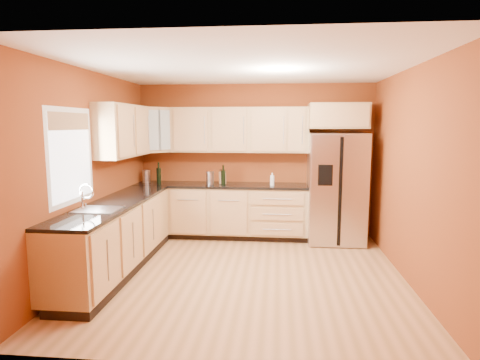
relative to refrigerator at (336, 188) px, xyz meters
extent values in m
plane|color=#A3713F|center=(-1.35, -1.62, -0.89)|extent=(4.00, 4.00, 0.00)
plane|color=white|center=(-1.35, -1.62, 1.71)|extent=(4.00, 4.00, 0.00)
cube|color=brown|center=(-1.35, 0.38, 0.41)|extent=(4.00, 0.04, 2.60)
cube|color=brown|center=(-1.35, -3.62, 0.41)|extent=(4.00, 0.04, 2.60)
cube|color=brown|center=(-3.35, -1.62, 0.41)|extent=(0.04, 4.00, 2.60)
cube|color=brown|center=(0.65, -1.62, 0.41)|extent=(0.04, 4.00, 2.60)
cube|color=tan|center=(-1.90, 0.07, -0.45)|extent=(2.90, 0.60, 0.88)
cube|color=tan|center=(-3.05, -1.62, -0.45)|extent=(0.60, 2.80, 0.88)
cube|color=black|center=(-1.90, 0.06, 0.01)|extent=(2.90, 0.62, 0.04)
cube|color=black|center=(-3.04, -1.62, 0.01)|extent=(0.62, 2.80, 0.04)
cube|color=tan|center=(-1.60, 0.21, 0.94)|extent=(2.30, 0.33, 0.75)
cube|color=tan|center=(-3.19, -0.90, 0.94)|extent=(0.33, 1.35, 0.75)
cube|color=tan|center=(-3.02, 0.04, 0.94)|extent=(0.67, 0.67, 0.75)
cube|color=tan|center=(0.00, 0.07, 1.16)|extent=(0.92, 0.60, 0.40)
cube|color=#AAAAAF|center=(0.00, 0.00, 0.00)|extent=(0.90, 0.75, 1.78)
cube|color=white|center=(-3.33, -2.12, 0.66)|extent=(0.03, 0.90, 1.00)
cylinder|color=#AAAAAF|center=(-3.20, 0.11, 0.14)|extent=(0.17, 0.17, 0.22)
cylinder|color=#AAAAAF|center=(-2.08, 0.02, 0.14)|extent=(0.15, 0.15, 0.21)
cube|color=#A87A51|center=(-1.87, 0.06, 0.13)|extent=(0.13, 0.12, 0.21)
cylinder|color=white|center=(-1.04, -0.01, 0.13)|extent=(0.09, 0.09, 0.21)
camera|label=1|loc=(-0.94, -6.55, 1.02)|focal=30.00mm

